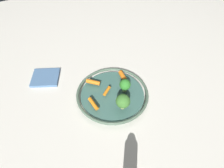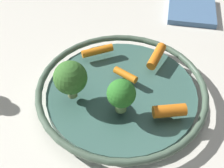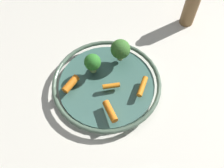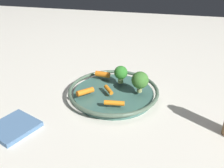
{
  "view_description": "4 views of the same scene",
  "coord_description": "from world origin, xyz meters",
  "px_view_note": "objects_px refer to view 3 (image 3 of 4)",
  "views": [
    {
      "loc": [
        -0.25,
        -0.48,
        0.7
      ],
      "look_at": [
        0.01,
        0.02,
        0.07
      ],
      "focal_mm": 30.69,
      "sensor_mm": 36.0,
      "label": 1
    },
    {
      "loc": [
        0.39,
        -0.12,
        0.46
      ],
      "look_at": [
        0.0,
        -0.02,
        0.05
      ],
      "focal_mm": 49.85,
      "sensor_mm": 36.0,
      "label": 2
    },
    {
      "loc": [
        -0.19,
        0.35,
        0.64
      ],
      "look_at": [
        -0.03,
        0.02,
        0.06
      ],
      "focal_mm": 39.08,
      "sensor_mm": 36.0,
      "label": 3
    },
    {
      "loc": [
        -0.83,
        -0.17,
        0.51
      ],
      "look_at": [
        0.01,
        0.01,
        0.05
      ],
      "focal_mm": 43.53,
      "sensor_mm": 36.0,
      "label": 4
    }
  ],
  "objects_px": {
    "serving_bowl": "(107,84)",
    "broccoli_floret_mid": "(93,63)",
    "pepper_mill": "(191,5)",
    "baby_carrot_right": "(111,86)",
    "baby_carrot_center": "(71,84)",
    "baby_carrot_near_rim": "(110,111)",
    "broccoli_floret_large": "(120,49)",
    "baby_carrot_back": "(142,86)"
  },
  "relations": [
    {
      "from": "pepper_mill",
      "to": "baby_carrot_right",
      "type": "bearing_deg",
      "value": 73.93
    },
    {
      "from": "baby_carrot_near_rim",
      "to": "pepper_mill",
      "type": "height_order",
      "value": "pepper_mill"
    },
    {
      "from": "baby_carrot_right",
      "to": "baby_carrot_near_rim",
      "type": "height_order",
      "value": "baby_carrot_near_rim"
    },
    {
      "from": "baby_carrot_back",
      "to": "broccoli_floret_large",
      "type": "relative_size",
      "value": 0.87
    },
    {
      "from": "baby_carrot_center",
      "to": "pepper_mill",
      "type": "xyz_separation_m",
      "value": [
        -0.22,
        -0.44,
        0.03
      ]
    },
    {
      "from": "serving_bowl",
      "to": "broccoli_floret_large",
      "type": "relative_size",
      "value": 4.3
    },
    {
      "from": "baby_carrot_back",
      "to": "baby_carrot_right",
      "type": "height_order",
      "value": "baby_carrot_back"
    },
    {
      "from": "serving_bowl",
      "to": "baby_carrot_back",
      "type": "bearing_deg",
      "value": -166.76
    },
    {
      "from": "serving_bowl",
      "to": "baby_carrot_near_rim",
      "type": "distance_m",
      "value": 0.11
    },
    {
      "from": "baby_carrot_center",
      "to": "baby_carrot_near_rim",
      "type": "bearing_deg",
      "value": 168.95
    },
    {
      "from": "baby_carrot_center",
      "to": "broccoli_floret_large",
      "type": "xyz_separation_m",
      "value": [
        -0.08,
        -0.15,
        0.03
      ]
    },
    {
      "from": "serving_bowl",
      "to": "baby_carrot_back",
      "type": "relative_size",
      "value": 4.95
    },
    {
      "from": "broccoli_floret_large",
      "to": "pepper_mill",
      "type": "xyz_separation_m",
      "value": [
        -0.14,
        -0.29,
        -0.0
      ]
    },
    {
      "from": "baby_carrot_center",
      "to": "broccoli_floret_large",
      "type": "distance_m",
      "value": 0.18
    },
    {
      "from": "baby_carrot_near_rim",
      "to": "baby_carrot_back",
      "type": "bearing_deg",
      "value": -112.91
    },
    {
      "from": "baby_carrot_center",
      "to": "baby_carrot_right",
      "type": "xyz_separation_m",
      "value": [
        -0.11,
        -0.05,
        -0.0
      ]
    },
    {
      "from": "baby_carrot_back",
      "to": "baby_carrot_near_rim",
      "type": "relative_size",
      "value": 1.03
    },
    {
      "from": "baby_carrot_center",
      "to": "broccoli_floret_mid",
      "type": "distance_m",
      "value": 0.09
    },
    {
      "from": "serving_bowl",
      "to": "baby_carrot_center",
      "type": "bearing_deg",
      "value": 35.55
    },
    {
      "from": "broccoli_floret_large",
      "to": "baby_carrot_center",
      "type": "bearing_deg",
      "value": 61.25
    },
    {
      "from": "baby_carrot_near_rim",
      "to": "pepper_mill",
      "type": "relative_size",
      "value": 0.38
    },
    {
      "from": "baby_carrot_center",
      "to": "baby_carrot_near_rim",
      "type": "relative_size",
      "value": 0.88
    },
    {
      "from": "baby_carrot_near_rim",
      "to": "broccoli_floret_large",
      "type": "relative_size",
      "value": 0.85
    },
    {
      "from": "baby_carrot_back",
      "to": "baby_carrot_center",
      "type": "distance_m",
      "value": 0.21
    },
    {
      "from": "serving_bowl",
      "to": "broccoli_floret_large",
      "type": "height_order",
      "value": "broccoli_floret_large"
    },
    {
      "from": "broccoli_floret_mid",
      "to": "baby_carrot_near_rim",
      "type": "bearing_deg",
      "value": 136.14
    },
    {
      "from": "serving_bowl",
      "to": "broccoli_floret_mid",
      "type": "xyz_separation_m",
      "value": [
        0.05,
        -0.02,
        0.06
      ]
    },
    {
      "from": "serving_bowl",
      "to": "broccoli_floret_large",
      "type": "bearing_deg",
      "value": -89.66
    },
    {
      "from": "baby_carrot_near_rim",
      "to": "pepper_mill",
      "type": "xyz_separation_m",
      "value": [
        -0.08,
        -0.47,
        0.03
      ]
    },
    {
      "from": "serving_bowl",
      "to": "baby_carrot_center",
      "type": "xyz_separation_m",
      "value": [
        0.09,
        0.06,
        0.03
      ]
    },
    {
      "from": "serving_bowl",
      "to": "baby_carrot_center",
      "type": "relative_size",
      "value": 5.76
    },
    {
      "from": "baby_carrot_center",
      "to": "baby_carrot_near_rim",
      "type": "height_order",
      "value": "same"
    },
    {
      "from": "baby_carrot_back",
      "to": "baby_carrot_right",
      "type": "distance_m",
      "value": 0.09
    },
    {
      "from": "broccoli_floret_mid",
      "to": "pepper_mill",
      "type": "relative_size",
      "value": 0.39
    },
    {
      "from": "baby_carrot_back",
      "to": "baby_carrot_near_rim",
      "type": "xyz_separation_m",
      "value": [
        0.05,
        0.11,
        0.0
      ]
    },
    {
      "from": "serving_bowl",
      "to": "baby_carrot_back",
      "type": "xyz_separation_m",
      "value": [
        -0.1,
        -0.02,
        0.02
      ]
    },
    {
      "from": "broccoli_floret_mid",
      "to": "broccoli_floret_large",
      "type": "height_order",
      "value": "broccoli_floret_large"
    },
    {
      "from": "baby_carrot_back",
      "to": "baby_carrot_center",
      "type": "xyz_separation_m",
      "value": [
        0.19,
        0.09,
        0.0
      ]
    },
    {
      "from": "broccoli_floret_large",
      "to": "serving_bowl",
      "type": "bearing_deg",
      "value": 90.34
    },
    {
      "from": "baby_carrot_right",
      "to": "broccoli_floret_mid",
      "type": "distance_m",
      "value": 0.09
    },
    {
      "from": "baby_carrot_back",
      "to": "pepper_mill",
      "type": "distance_m",
      "value": 0.36
    },
    {
      "from": "baby_carrot_near_rim",
      "to": "baby_carrot_center",
      "type": "bearing_deg",
      "value": -11.05
    }
  ]
}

